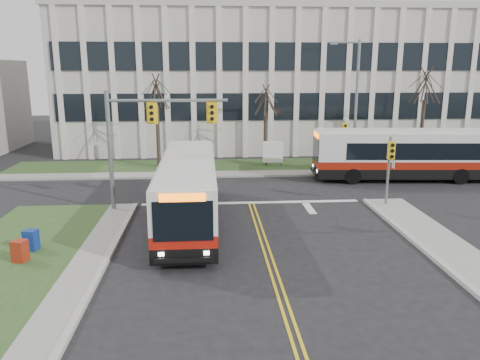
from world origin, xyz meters
name	(u,v)px	position (x,y,z in m)	size (l,w,h in m)	color
ground	(270,262)	(0.00, 0.00, 0.00)	(120.00, 120.00, 0.00)	black
sidewalk_west	(38,341)	(-7.00, -5.00, 0.07)	(1.20, 26.00, 0.14)	#9E9B93
sidewalk_cross	(312,173)	(5.00, 15.20, 0.07)	(44.00, 1.60, 0.14)	#9E9B93
building_lawn	(304,165)	(5.00, 18.00, 0.06)	(44.00, 5.00, 0.12)	#2C4D21
office_building	(282,82)	(5.00, 30.00, 6.00)	(40.00, 16.00, 12.00)	beige
mast_arm_signal	(142,130)	(-5.62, 7.16, 4.26)	(6.11, 0.38, 6.20)	slate
signal_pole_near	(390,161)	(7.20, 6.90, 2.50)	(0.34, 0.39, 3.80)	slate
signal_pole_far	(344,138)	(7.20, 15.40, 2.50)	(0.34, 0.39, 3.80)	slate
streetlight	(354,98)	(8.03, 16.20, 5.19)	(2.15, 0.25, 9.20)	slate
directory_sign	(273,152)	(2.50, 17.50, 1.17)	(1.50, 0.12, 2.00)	slate
tree_left	(156,93)	(-6.00, 18.00, 5.51)	(1.80, 1.80, 7.70)	#42352B
tree_mid	(266,101)	(2.00, 18.20, 4.88)	(1.80, 1.80, 6.82)	#42352B
tree_right	(425,87)	(14.00, 18.00, 5.91)	(1.80, 1.80, 8.25)	#42352B
bus_main	(188,192)	(-3.30, 5.04, 1.53)	(2.49, 11.51, 3.07)	silver
bus_cross	(408,156)	(10.88, 13.00, 1.63)	(2.65, 12.22, 3.26)	silver
newspaper_box_blue	(31,241)	(-9.50, 1.65, 0.47)	(0.50, 0.45, 0.95)	navy
newspaper_box_red	(20,252)	(-9.50, 0.48, 0.47)	(0.50, 0.45, 0.95)	maroon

